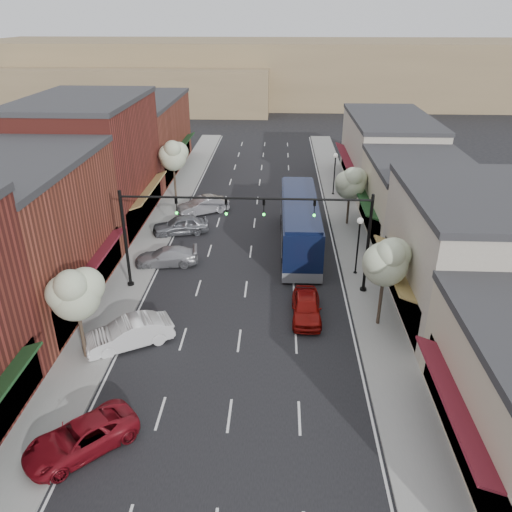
# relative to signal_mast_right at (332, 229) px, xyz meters

# --- Properties ---
(ground) EXTENTS (160.00, 160.00, 0.00)m
(ground) POSITION_rel_signal_mast_right_xyz_m (-5.62, -8.00, -4.62)
(ground) COLOR black
(ground) RESTS_ON ground
(sidewalk_left) EXTENTS (2.80, 73.00, 0.15)m
(sidewalk_left) POSITION_rel_signal_mast_right_xyz_m (-14.02, 10.50, -4.55)
(sidewalk_left) COLOR gray
(sidewalk_left) RESTS_ON ground
(sidewalk_right) EXTENTS (2.80, 73.00, 0.15)m
(sidewalk_right) POSITION_rel_signal_mast_right_xyz_m (2.78, 10.50, -4.55)
(sidewalk_right) COLOR gray
(sidewalk_right) RESTS_ON ground
(curb_left) EXTENTS (0.25, 73.00, 0.17)m
(curb_left) POSITION_rel_signal_mast_right_xyz_m (-12.62, 10.50, -4.55)
(curb_left) COLOR gray
(curb_left) RESTS_ON ground
(curb_right) EXTENTS (0.25, 73.00, 0.17)m
(curb_right) POSITION_rel_signal_mast_right_xyz_m (1.38, 10.50, -4.55)
(curb_right) COLOR gray
(curb_right) RESTS_ON ground
(bldg_left_midnear) EXTENTS (10.14, 14.10, 9.40)m
(bldg_left_midnear) POSITION_rel_signal_mast_right_xyz_m (-19.85, -2.00, 0.03)
(bldg_left_midnear) COLOR brown
(bldg_left_midnear) RESTS_ON ground
(bldg_left_midfar) EXTENTS (10.14, 14.10, 10.90)m
(bldg_left_midfar) POSITION_rel_signal_mast_right_xyz_m (-19.86, 12.00, 0.78)
(bldg_left_midfar) COLOR maroon
(bldg_left_midfar) RESTS_ON ground
(bldg_left_far) EXTENTS (10.14, 18.10, 8.40)m
(bldg_left_far) POSITION_rel_signal_mast_right_xyz_m (-19.84, 28.00, -0.46)
(bldg_left_far) COLOR brown
(bldg_left_far) RESTS_ON ground
(bldg_right_midnear) EXTENTS (9.14, 12.10, 7.90)m
(bldg_right_midnear) POSITION_rel_signal_mast_right_xyz_m (8.10, -2.00, -0.72)
(bldg_right_midnear) COLOR #ADA594
(bldg_right_midnear) RESTS_ON ground
(bldg_right_midfar) EXTENTS (9.14, 12.10, 6.40)m
(bldg_right_midfar) POSITION_rel_signal_mast_right_xyz_m (8.08, 10.00, -1.46)
(bldg_right_midfar) COLOR #B5A890
(bldg_right_midfar) RESTS_ON ground
(bldg_right_far) EXTENTS (9.14, 16.10, 7.40)m
(bldg_right_far) POSITION_rel_signal_mast_right_xyz_m (8.09, 24.00, -0.96)
(bldg_right_far) COLOR #ADA594
(bldg_right_far) RESTS_ON ground
(hill_far) EXTENTS (120.00, 30.00, 12.00)m
(hill_far) POSITION_rel_signal_mast_right_xyz_m (-5.62, 82.00, 1.38)
(hill_far) COLOR #7A6647
(hill_far) RESTS_ON ground
(hill_near) EXTENTS (50.00, 20.00, 8.00)m
(hill_near) POSITION_rel_signal_mast_right_xyz_m (-30.62, 70.00, -0.62)
(hill_near) COLOR #7A6647
(hill_near) RESTS_ON ground
(signal_mast_right) EXTENTS (8.22, 0.46, 7.00)m
(signal_mast_right) POSITION_rel_signal_mast_right_xyz_m (0.00, 0.00, 0.00)
(signal_mast_right) COLOR black
(signal_mast_right) RESTS_ON ground
(signal_mast_left) EXTENTS (8.22, 0.46, 7.00)m
(signal_mast_left) POSITION_rel_signal_mast_right_xyz_m (-11.24, 0.00, 0.00)
(signal_mast_left) COLOR black
(signal_mast_left) RESTS_ON ground
(tree_right_near) EXTENTS (2.85, 2.65, 5.95)m
(tree_right_near) POSITION_rel_signal_mast_right_xyz_m (2.73, -4.05, -0.17)
(tree_right_near) COLOR #47382B
(tree_right_near) RESTS_ON ground
(tree_right_far) EXTENTS (2.85, 2.65, 5.43)m
(tree_right_far) POSITION_rel_signal_mast_right_xyz_m (2.73, 11.95, -0.63)
(tree_right_far) COLOR #47382B
(tree_right_far) RESTS_ON ground
(tree_left_near) EXTENTS (2.85, 2.65, 5.69)m
(tree_left_near) POSITION_rel_signal_mast_right_xyz_m (-13.87, -8.05, -0.40)
(tree_left_near) COLOR #47382B
(tree_left_near) RESTS_ON ground
(tree_left_far) EXTENTS (2.85, 2.65, 6.13)m
(tree_left_far) POSITION_rel_signal_mast_right_xyz_m (-13.87, 17.95, -0.02)
(tree_left_far) COLOR #47382B
(tree_left_far) RESTS_ON ground
(lamp_post_near) EXTENTS (0.44, 0.44, 4.44)m
(lamp_post_near) POSITION_rel_signal_mast_right_xyz_m (2.18, 2.50, -1.62)
(lamp_post_near) COLOR black
(lamp_post_near) RESTS_ON ground
(lamp_post_far) EXTENTS (0.44, 0.44, 4.44)m
(lamp_post_far) POSITION_rel_signal_mast_right_xyz_m (2.18, 20.00, -1.62)
(lamp_post_far) COLOR black
(lamp_post_far) RESTS_ON ground
(coach_bus) EXTENTS (2.96, 13.00, 3.96)m
(coach_bus) POSITION_rel_signal_mast_right_xyz_m (-1.79, 7.11, -2.57)
(coach_bus) COLOR black
(coach_bus) RESTS_ON ground
(red_hatchback) EXTENTS (1.83, 4.46, 1.51)m
(red_hatchback) POSITION_rel_signal_mast_right_xyz_m (-1.64, -3.32, -3.87)
(red_hatchback) COLOR maroon
(red_hatchback) RESTS_ON ground
(parked_car_a) EXTENTS (5.07, 4.97, 1.35)m
(parked_car_a) POSITION_rel_signal_mast_right_xyz_m (-11.82, -14.30, -3.95)
(parked_car_a) COLOR maroon
(parked_car_a) RESTS_ON ground
(parked_car_b) EXTENTS (5.13, 3.90, 1.62)m
(parked_car_b) POSITION_rel_signal_mast_right_xyz_m (-11.82, -6.70, -3.81)
(parked_car_b) COLOR silver
(parked_car_b) RESTS_ON ground
(parked_car_c) EXTENTS (4.91, 2.56, 1.36)m
(parked_car_c) POSITION_rel_signal_mast_right_xyz_m (-11.82, 3.43, -3.94)
(parked_car_c) COLOR #9C9DA2
(parked_car_c) RESTS_ON ground
(parked_car_d) EXTENTS (5.05, 3.17, 1.60)m
(parked_car_d) POSITION_rel_signal_mast_right_xyz_m (-11.82, 9.32, -3.82)
(parked_car_d) COLOR slate
(parked_car_d) RESTS_ON ground
(parked_car_e) EXTENTS (5.00, 3.86, 1.58)m
(parked_car_e) POSITION_rel_signal_mast_right_xyz_m (-10.60, 14.21, -3.83)
(parked_car_e) COLOR #A2A2A7
(parked_car_e) RESTS_ON ground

